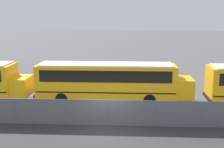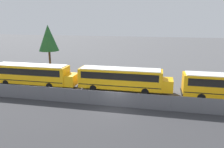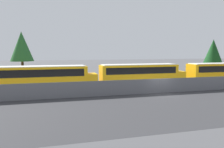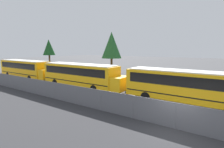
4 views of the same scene
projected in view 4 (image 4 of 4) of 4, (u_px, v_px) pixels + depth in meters
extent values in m
plane|color=#4C4C4F|center=(175.00, 129.00, 11.26)|extent=(200.00, 200.00, 0.00)
cube|color=#9EA0A5|center=(176.00, 116.00, 11.14)|extent=(78.96, 0.03, 1.72)
cube|color=slate|center=(176.00, 116.00, 11.13)|extent=(78.96, 0.01, 1.72)
cylinder|color=slate|center=(176.00, 103.00, 11.01)|extent=(78.96, 0.05, 0.05)
cylinder|color=slate|center=(0.00, 79.00, 24.73)|extent=(0.07, 0.07, 1.72)
cylinder|color=slate|center=(10.00, 81.00, 23.04)|extent=(0.07, 0.07, 1.72)
cylinder|color=slate|center=(23.00, 84.00, 21.34)|extent=(0.07, 0.07, 1.72)
cylinder|color=slate|center=(37.00, 87.00, 19.64)|extent=(0.07, 0.07, 1.72)
cylinder|color=slate|center=(54.00, 91.00, 17.94)|extent=(0.07, 0.07, 1.72)
cylinder|color=slate|center=(75.00, 95.00, 16.24)|extent=(0.07, 0.07, 1.72)
cylinder|color=slate|center=(101.00, 100.00, 14.54)|extent=(0.07, 0.07, 1.72)
cylinder|color=slate|center=(133.00, 107.00, 12.84)|extent=(0.07, 0.07, 1.72)
cylinder|color=slate|center=(176.00, 116.00, 11.14)|extent=(0.07, 0.07, 1.72)
cube|color=orange|center=(25.00, 68.00, 30.21)|extent=(11.28, 2.57, 2.59)
cube|color=black|center=(24.00, 65.00, 30.13)|extent=(10.38, 2.61, 0.93)
cube|color=black|center=(25.00, 72.00, 30.31)|extent=(11.05, 2.60, 0.10)
cube|color=orange|center=(47.00, 74.00, 26.75)|extent=(1.35, 2.37, 1.55)
cube|color=black|center=(9.00, 72.00, 33.56)|extent=(0.12, 2.57, 0.24)
cube|color=silver|center=(24.00, 61.00, 30.02)|extent=(10.72, 2.32, 0.10)
cylinder|color=black|center=(43.00, 77.00, 29.39)|extent=(0.97, 0.28, 0.97)
cylinder|color=black|center=(30.00, 79.00, 27.48)|extent=(0.97, 0.28, 0.97)
cylinder|color=black|center=(21.00, 73.00, 33.30)|extent=(0.97, 0.28, 0.97)
cylinder|color=black|center=(8.00, 75.00, 31.40)|extent=(0.97, 0.28, 0.97)
cube|color=#EDA80F|center=(79.00, 74.00, 23.01)|extent=(11.28, 2.57, 2.59)
cube|color=black|center=(79.00, 70.00, 22.93)|extent=(10.38, 2.61, 0.93)
cube|color=black|center=(79.00, 80.00, 23.12)|extent=(11.05, 2.60, 0.10)
cube|color=#EDA80F|center=(120.00, 84.00, 19.55)|extent=(1.35, 2.37, 1.55)
cube|color=black|center=(52.00, 79.00, 26.36)|extent=(0.12, 2.57, 0.24)
cube|color=silver|center=(79.00, 64.00, 22.82)|extent=(10.72, 2.32, 0.10)
cylinder|color=black|center=(106.00, 86.00, 22.19)|extent=(0.97, 0.28, 0.97)
cylinder|color=black|center=(94.00, 89.00, 20.29)|extent=(0.97, 0.28, 0.97)
cylinder|color=black|center=(68.00, 80.00, 26.11)|extent=(0.97, 0.28, 0.97)
cylinder|color=black|center=(55.00, 83.00, 24.20)|extent=(0.97, 0.28, 0.97)
cube|color=#EDA80F|center=(187.00, 86.00, 15.83)|extent=(11.28, 2.57, 2.59)
cube|color=black|center=(188.00, 80.00, 15.74)|extent=(10.38, 2.61, 0.93)
cube|color=black|center=(187.00, 94.00, 15.93)|extent=(11.05, 2.60, 0.10)
cube|color=black|center=(131.00, 90.00, 19.17)|extent=(0.12, 2.57, 0.24)
cube|color=silver|center=(188.00, 71.00, 15.63)|extent=(10.72, 2.32, 0.10)
cylinder|color=black|center=(154.00, 92.00, 18.92)|extent=(0.97, 0.28, 0.97)
cylinder|color=black|center=(146.00, 97.00, 17.01)|extent=(0.97, 0.28, 0.97)
cylinder|color=#51381E|center=(50.00, 61.00, 48.02)|extent=(0.44, 0.44, 3.45)
cone|color=#194C1E|center=(49.00, 47.00, 47.47)|extent=(3.26, 3.26, 4.24)
cylinder|color=#51381E|center=(112.00, 66.00, 36.10)|extent=(0.44, 0.44, 3.23)
cone|color=#235B28|center=(112.00, 45.00, 35.49)|extent=(4.07, 4.07, 5.29)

